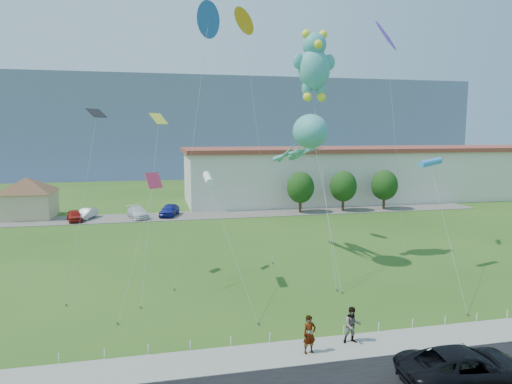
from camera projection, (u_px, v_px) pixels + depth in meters
ground at (317, 326)px, 24.99m from camera, size 160.00×160.00×0.00m
sidewalk at (336, 348)px, 22.32m from camera, size 80.00×2.50×0.10m
parking_strip at (224, 214)px, 58.87m from camera, size 70.00×6.00×0.06m
hill_ridge at (183, 126)px, 139.55m from camera, size 160.00×50.00×25.00m
pavilion at (28, 194)px, 56.27m from camera, size 9.20×9.20×5.00m
warehouse at (377, 173)px, 72.59m from camera, size 61.00×15.00×8.20m
rope_fence at (326, 332)px, 23.70m from camera, size 26.05×0.05×0.50m
tree_near at (300, 187)px, 59.60m from camera, size 3.60×3.60×5.47m
tree_mid at (343, 186)px, 60.87m from camera, size 3.60×3.60×5.47m
tree_far at (384, 185)px, 62.15m from camera, size 3.60×3.60×5.47m
suv at (467, 368)px, 18.91m from camera, size 5.87×3.04×1.58m
pedestrian_left at (309, 334)px, 21.66m from camera, size 0.74×0.56×1.86m
pedestrian_right at (352, 325)px, 22.72m from camera, size 0.95×0.78×1.84m
parked_car_red at (74, 216)px, 54.14m from camera, size 2.45×4.11×1.31m
parked_car_silver at (87, 214)px, 55.69m from camera, size 2.46×4.01×1.25m
parked_car_white at (138, 212)px, 56.21m from camera, size 3.08×5.00×1.35m
parked_car_blue at (169, 210)px, 57.51m from camera, size 3.02×4.78×1.52m
octopus_kite at (305, 140)px, 35.72m from camera, size 2.60×12.31×11.93m
teddy_bear_kite at (314, 64)px, 35.78m from camera, size 3.44×8.56×18.47m
small_kite_yellow at (157, 138)px, 31.93m from camera, size 2.13×7.13×11.95m
small_kite_white at (208, 180)px, 30.12m from camera, size 2.23×7.77×7.94m
small_kite_blue at (207, 26)px, 35.50m from camera, size 4.30×7.75×19.96m
small_kite_black at (93, 133)px, 31.13m from camera, size 2.38×5.75×12.31m
small_kite_orange at (245, 27)px, 40.61m from camera, size 1.89×7.69×21.10m
small_kite_cyan at (431, 164)px, 34.30m from camera, size 3.12×9.88×8.73m
small_kite_purple at (387, 41)px, 38.59m from camera, size 1.80×4.53×19.39m
small_kite_pink at (151, 193)px, 29.10m from camera, size 2.86×5.72×7.89m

